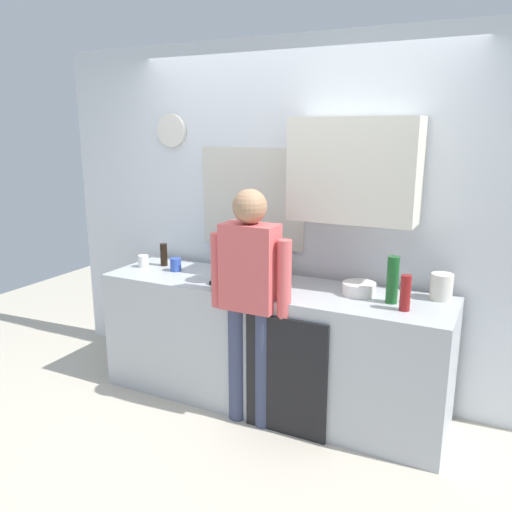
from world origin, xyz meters
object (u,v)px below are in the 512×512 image
at_px(bottle_dark_sauce, 164,255).
at_px(person_at_sink, 250,290).
at_px(bottle_amber_beer, 282,267).
at_px(storage_canister, 442,287).
at_px(bottle_green_wine, 392,280).
at_px(mixing_bowl, 359,289).
at_px(bottle_red_vinegar, 405,293).
at_px(dish_soap, 249,267).
at_px(coffee_maker, 230,263).
at_px(potted_plant, 269,258).
at_px(cup_blue_mug, 176,265).
at_px(cup_white_mug, 143,261).

distance_m(bottle_dark_sauce, person_at_sink, 1.06).
relative_size(bottle_amber_beer, storage_canister, 1.35).
relative_size(bottle_green_wine, mixing_bowl, 1.36).
bearing_deg(bottle_red_vinegar, dish_soap, 169.36).
xyz_separation_m(bottle_dark_sauce, mixing_bowl, (1.60, -0.03, -0.05)).
relative_size(bottle_green_wine, storage_canister, 1.76).
bearing_deg(bottle_amber_beer, person_at_sink, -96.36).
bearing_deg(coffee_maker, person_at_sink, -40.40).
xyz_separation_m(coffee_maker, potted_plant, (0.16, 0.30, -0.01)).
distance_m(mixing_bowl, dish_soap, 0.84).
bearing_deg(dish_soap, person_at_sink, -61.94).
xyz_separation_m(cup_blue_mug, storage_canister, (1.92, 0.20, 0.03)).
bearing_deg(bottle_amber_beer, coffee_maker, -151.69).
bearing_deg(dish_soap, cup_blue_mug, -170.35).
distance_m(cup_blue_mug, mixing_bowl, 1.42).
relative_size(bottle_amber_beer, cup_blue_mug, 2.30).
height_order(bottle_amber_beer, person_at_sink, person_at_sink).
xyz_separation_m(coffee_maker, bottle_amber_beer, (0.32, 0.17, -0.03)).
bearing_deg(bottle_dark_sauce, storage_canister, 2.90).
bearing_deg(bottle_amber_beer, potted_plant, 140.72).
distance_m(potted_plant, person_at_sink, 0.55).
distance_m(bottle_dark_sauce, mixing_bowl, 1.60).
distance_m(bottle_red_vinegar, cup_blue_mug, 1.75).
height_order(bottle_amber_beer, dish_soap, bottle_amber_beer).
bearing_deg(bottle_green_wine, bottle_red_vinegar, -46.10).
height_order(bottle_red_vinegar, person_at_sink, person_at_sink).
relative_size(coffee_maker, bottle_amber_beer, 1.43).
xyz_separation_m(coffee_maker, cup_white_mug, (-0.82, 0.06, -0.10)).
xyz_separation_m(bottle_green_wine, bottle_dark_sauce, (-1.82, 0.10, -0.06)).
bearing_deg(potted_plant, coffee_maker, -117.93).
relative_size(potted_plant, person_at_sink, 0.14).
bearing_deg(bottle_green_wine, storage_canister, 38.03).
bearing_deg(bottle_dark_sauce, mixing_bowl, -1.01).
height_order(potted_plant, dish_soap, potted_plant).
bearing_deg(potted_plant, bottle_amber_beer, -39.28).
bearing_deg(bottle_red_vinegar, storage_canister, 62.16).
xyz_separation_m(mixing_bowl, person_at_sink, (-0.61, -0.38, 0.01)).
xyz_separation_m(dish_soap, storage_canister, (1.33, 0.10, 0.01)).
distance_m(bottle_green_wine, bottle_red_vinegar, 0.15).
xyz_separation_m(cup_white_mug, dish_soap, (0.88, 0.12, 0.03)).
distance_m(bottle_dark_sauce, storage_canister, 2.10).
height_order(coffee_maker, storage_canister, coffee_maker).
relative_size(bottle_dark_sauce, person_at_sink, 0.11).
height_order(bottle_green_wine, person_at_sink, person_at_sink).
distance_m(cup_white_mug, cup_blue_mug, 0.30).
xyz_separation_m(bottle_green_wine, cup_blue_mug, (-1.65, 0.01, -0.10)).
distance_m(bottle_amber_beer, dish_soap, 0.27).
relative_size(bottle_red_vinegar, dish_soap, 1.22).
relative_size(storage_canister, person_at_sink, 0.11).
height_order(bottle_red_vinegar, dish_soap, bottle_red_vinegar).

